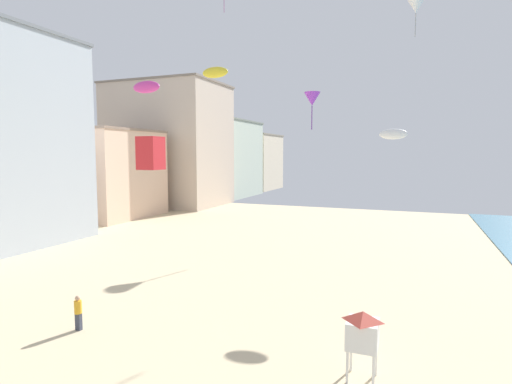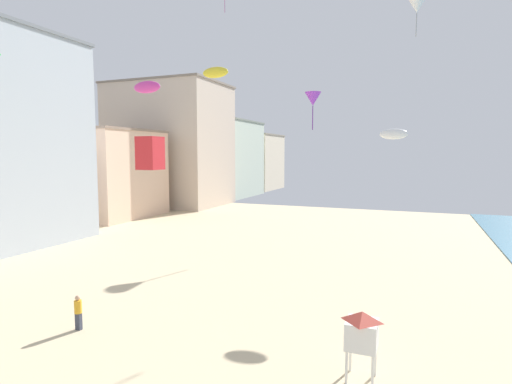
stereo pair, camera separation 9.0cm
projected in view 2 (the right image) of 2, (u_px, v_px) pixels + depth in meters
boardwalk_hotel_mid at (109, 173)px, 52.56m from camera, size 10.53×12.31×11.29m
boardwalk_hotel_far at (170, 145)px, 65.30m from camera, size 17.75×12.83×19.23m
boardwalk_hotel_distant at (214, 159)px, 79.57m from camera, size 16.00×14.40×14.47m
boardwalk_hotel_furthest at (247, 162)px, 94.73m from camera, size 14.57×13.69×12.62m
kite_flyer at (78, 311)px, 18.78m from camera, size 0.34×0.34×1.64m
lifeguard_stand at (362, 331)px, 14.54m from camera, size 1.10×1.10×2.55m
kite_white_parafoil at (394, 134)px, 25.98m from camera, size 1.75×0.49×0.68m
kite_yellow_parafoil at (215, 72)px, 25.51m from camera, size 1.77×0.49×0.69m
kite_red_box at (150, 153)px, 15.53m from camera, size 0.81×0.81×1.27m
kite_white_delta at (417, 6)px, 33.07m from camera, size 1.30×1.30×2.96m
kite_purple_delta at (313, 99)px, 39.07m from camera, size 1.58×1.58×3.60m
kite_magenta_parafoil at (147, 87)px, 30.01m from camera, size 2.31×0.64×0.90m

